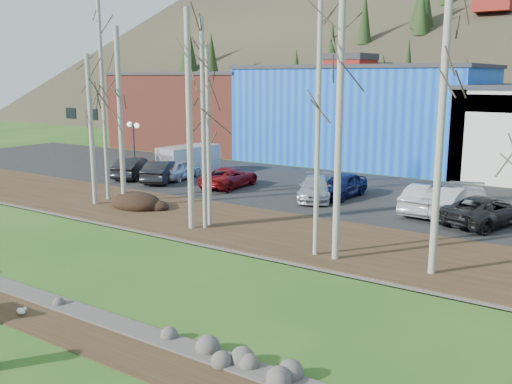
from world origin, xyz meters
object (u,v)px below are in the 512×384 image
Objects in this scene: car_0 at (178,169)px; car_6 at (486,211)px; car_1 at (163,171)px; car_9 at (134,167)px; seagull at (21,311)px; van_grey at (187,160)px; car_8 at (449,201)px; car_4 at (342,185)px; car_3 at (316,188)px; car_5 at (428,199)px; street_lamp at (133,134)px; car_7 at (470,204)px; car_2 at (230,177)px.

car_6 is at bearing 167.78° from car_0.
car_1 and car_9 have the same top height.
car_0 is at bearing 95.24° from seagull.
van_grey is (-0.71, 3.40, 0.29)m from car_1.
car_6 is at bearing 39.28° from seagull.
car_8 is 0.96× the size of van_grey.
car_0 is 2.19m from van_grey.
car_4 is 6.83m from car_8.
car_3 is 0.98× the size of car_5.
seagull is 0.10× the size of car_4.
car_8 reaches higher than car_4.
street_lamp is 0.84× the size of car_8.
car_7 is (20.48, 1.15, 0.01)m from car_1.
van_grey reaches higher than car_9.
car_2 is at bearing 2.40° from car_5.
seagull is 22.43m from car_1.
street_lamp is 15.62m from car_4.
seagull is 0.09× the size of car_2.
car_2 is (5.00, 1.12, -0.11)m from car_1.
street_lamp reaches higher than car_3.
car_4 is 0.81× the size of car_7.
van_grey reaches higher than car_4.
car_8 is (19.17, -0.24, 0.08)m from car_0.
seagull is 0.09× the size of car_5.
car_1 is at bearing 5.60° from car_8.
car_3 is 12.52m from van_grey.
seagull is at bearing 104.29° from car_9.
car_5 is (6.72, 0.28, 0.11)m from car_3.
car_5 is (6.53, 20.29, 0.76)m from seagull.
car_2 is 0.98× the size of car_8.
car_9 is (-21.10, -1.19, -0.03)m from car_5.
car_1 reaches higher than car_3.
car_4 is at bearing -7.23° from car_8.
car_9 is (-2.83, 0.00, 0.00)m from car_1.
van_grey is (-0.90, 1.97, 0.34)m from car_0.
car_1 is 0.87× the size of car_7.
car_6 is 22.38m from van_grey.
car_3 is at bearing 15.89° from car_6.
van_grey is at bearing 80.53° from street_lamp.
car_8 is at bearing 45.29° from seagull.
car_1 is at bearing 156.94° from car_9.
car_8 is (19.36, 1.19, 0.03)m from car_1.
van_grey is (-21.20, 2.25, 0.28)m from car_7.
car_4 reaches higher than car_0.
car_5 reaches higher than seagull.
car_9 is (-23.31, -1.15, -0.01)m from car_7.
car_6 is (9.90, -0.62, 0.05)m from car_3.
car_0 is at bearing -173.45° from car_4.
car_5 is (20.89, 1.29, -2.39)m from street_lamp.
car_0 is 20.29m from car_7.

